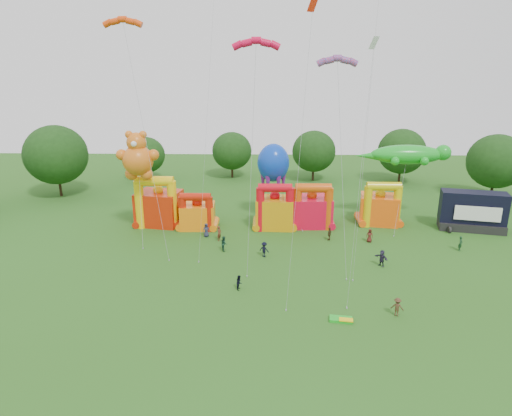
{
  "coord_description": "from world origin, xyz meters",
  "views": [
    {
      "loc": [
        -1.08,
        -32.25,
        21.78
      ],
      "look_at": [
        -2.35,
        18.0,
        5.74
      ],
      "focal_mm": 32.0,
      "sensor_mm": 36.0,
      "label": 1
    }
  ],
  "objects_px": {
    "teddy_bear_kite": "(139,183)",
    "gecko_kite": "(403,181)",
    "stage_trailer": "(473,211)",
    "bouncy_castle_2": "(275,210)",
    "octopus_kite": "(280,186)",
    "bouncy_castle_0": "(159,206)",
    "spectator_4": "(329,234)",
    "spectator_0": "(206,230)"
  },
  "relations": [
    {
      "from": "spectator_4",
      "to": "gecko_kite",
      "type": "bearing_deg",
      "value": 148.71
    },
    {
      "from": "stage_trailer",
      "to": "spectator_4",
      "type": "height_order",
      "value": "stage_trailer"
    },
    {
      "from": "bouncy_castle_2",
      "to": "spectator_0",
      "type": "distance_m",
      "value": 9.82
    },
    {
      "from": "bouncy_castle_2",
      "to": "octopus_kite",
      "type": "relative_size",
      "value": 0.6
    },
    {
      "from": "bouncy_castle_0",
      "to": "stage_trailer",
      "type": "relative_size",
      "value": 0.83
    },
    {
      "from": "bouncy_castle_2",
      "to": "teddy_bear_kite",
      "type": "bearing_deg",
      "value": -168.93
    },
    {
      "from": "stage_trailer",
      "to": "gecko_kite",
      "type": "height_order",
      "value": "gecko_kite"
    },
    {
      "from": "bouncy_castle_0",
      "to": "gecko_kite",
      "type": "xyz_separation_m",
      "value": [
        33.72,
        0.91,
        3.54
      ]
    },
    {
      "from": "gecko_kite",
      "to": "bouncy_castle_2",
      "type": "bearing_deg",
      "value": -174.02
    },
    {
      "from": "bouncy_castle_2",
      "to": "stage_trailer",
      "type": "xyz_separation_m",
      "value": [
        26.79,
        0.02,
        0.06
      ]
    },
    {
      "from": "stage_trailer",
      "to": "gecko_kite",
      "type": "bearing_deg",
      "value": 168.87
    },
    {
      "from": "stage_trailer",
      "to": "spectator_4",
      "type": "relative_size",
      "value": 5.17
    },
    {
      "from": "bouncy_castle_2",
      "to": "gecko_kite",
      "type": "height_order",
      "value": "gecko_kite"
    },
    {
      "from": "teddy_bear_kite",
      "to": "spectator_4",
      "type": "bearing_deg",
      "value": -2.45
    },
    {
      "from": "stage_trailer",
      "to": "spectator_0",
      "type": "xyz_separation_m",
      "value": [
        -35.77,
        -3.68,
        -1.66
      ]
    },
    {
      "from": "bouncy_castle_2",
      "to": "spectator_4",
      "type": "height_order",
      "value": "bouncy_castle_2"
    },
    {
      "from": "teddy_bear_kite",
      "to": "spectator_4",
      "type": "distance_m",
      "value": 25.19
    },
    {
      "from": "bouncy_castle_0",
      "to": "spectator_4",
      "type": "bearing_deg",
      "value": -13.05
    },
    {
      "from": "teddy_bear_kite",
      "to": "octopus_kite",
      "type": "bearing_deg",
      "value": 19.26
    },
    {
      "from": "bouncy_castle_2",
      "to": "stage_trailer",
      "type": "bearing_deg",
      "value": 0.04
    },
    {
      "from": "bouncy_castle_2",
      "to": "octopus_kite",
      "type": "distance_m",
      "value": 4.08
    },
    {
      "from": "teddy_bear_kite",
      "to": "gecko_kite",
      "type": "xyz_separation_m",
      "value": [
        34.92,
        5.24,
        -0.89
      ]
    },
    {
      "from": "bouncy_castle_0",
      "to": "teddy_bear_kite",
      "type": "relative_size",
      "value": 0.53
    },
    {
      "from": "gecko_kite",
      "to": "octopus_kite",
      "type": "relative_size",
      "value": 1.2
    },
    {
      "from": "bouncy_castle_2",
      "to": "gecko_kite",
      "type": "xyz_separation_m",
      "value": [
        17.54,
        1.84,
        3.8
      ]
    },
    {
      "from": "spectator_4",
      "to": "teddy_bear_kite",
      "type": "bearing_deg",
      "value": -64.48
    },
    {
      "from": "bouncy_castle_2",
      "to": "spectator_4",
      "type": "relative_size",
      "value": 3.85
    },
    {
      "from": "spectator_0",
      "to": "spectator_4",
      "type": "relative_size",
      "value": 1.07
    },
    {
      "from": "bouncy_castle_2",
      "to": "octopus_kite",
      "type": "xyz_separation_m",
      "value": [
        0.75,
        2.93,
        2.74
      ]
    },
    {
      "from": "teddy_bear_kite",
      "to": "gecko_kite",
      "type": "bearing_deg",
      "value": 8.53
    },
    {
      "from": "octopus_kite",
      "to": "spectator_4",
      "type": "relative_size",
      "value": 6.45
    },
    {
      "from": "bouncy_castle_2",
      "to": "teddy_bear_kite",
      "type": "distance_m",
      "value": 18.31
    },
    {
      "from": "bouncy_castle_0",
      "to": "teddy_bear_kite",
      "type": "bearing_deg",
      "value": -105.49
    },
    {
      "from": "gecko_kite",
      "to": "stage_trailer",
      "type": "bearing_deg",
      "value": -11.13
    },
    {
      "from": "bouncy_castle_0",
      "to": "teddy_bear_kite",
      "type": "distance_m",
      "value": 6.31
    },
    {
      "from": "gecko_kite",
      "to": "spectator_0",
      "type": "bearing_deg",
      "value": -168.29
    },
    {
      "from": "stage_trailer",
      "to": "spectator_4",
      "type": "distance_m",
      "value": 20.38
    },
    {
      "from": "octopus_kite",
      "to": "gecko_kite",
      "type": "bearing_deg",
      "value": -3.73
    },
    {
      "from": "teddy_bear_kite",
      "to": "spectator_0",
      "type": "height_order",
      "value": "teddy_bear_kite"
    },
    {
      "from": "bouncy_castle_2",
      "to": "spectator_4",
      "type": "distance_m",
      "value": 8.44
    },
    {
      "from": "stage_trailer",
      "to": "bouncy_castle_0",
      "type": "bearing_deg",
      "value": 178.79
    },
    {
      "from": "bouncy_castle_0",
      "to": "octopus_kite",
      "type": "xyz_separation_m",
      "value": [
        16.92,
        2.01,
        2.49
      ]
    }
  ]
}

